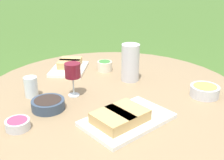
# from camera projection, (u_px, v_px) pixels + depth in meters

# --- Properties ---
(dining_table) EXTENTS (1.46, 1.46, 0.74)m
(dining_table) POSITION_uv_depth(u_px,v_px,m) (112.00, 106.00, 1.60)
(dining_table) COLOR #4C4C51
(dining_table) RESTS_ON ground_plane
(water_pitcher) EXTENTS (0.11, 0.11, 0.22)m
(water_pitcher) POSITION_uv_depth(u_px,v_px,m) (130.00, 63.00, 1.66)
(water_pitcher) COLOR silver
(water_pitcher) RESTS_ON dining_table
(wine_glass) EXTENTS (0.08, 0.08, 0.18)m
(wine_glass) POSITION_uv_depth(u_px,v_px,m) (73.00, 72.00, 1.45)
(wine_glass) COLOR silver
(wine_glass) RESTS_ON dining_table
(platter_bread_main) EXTENTS (0.35, 0.35, 0.06)m
(platter_bread_main) POSITION_uv_depth(u_px,v_px,m) (69.00, 66.00, 1.86)
(platter_bread_main) COLOR white
(platter_bread_main) RESTS_ON dining_table
(platter_charcuterie) EXTENTS (0.26, 0.40, 0.07)m
(platter_charcuterie) POSITION_uv_depth(u_px,v_px,m) (124.00, 118.00, 1.23)
(platter_charcuterie) COLOR white
(platter_charcuterie) RESTS_ON dining_table
(bowl_fries) EXTENTS (0.15, 0.15, 0.06)m
(bowl_fries) POSITION_uv_depth(u_px,v_px,m) (205.00, 90.00, 1.48)
(bowl_fries) COLOR silver
(bowl_fries) RESTS_ON dining_table
(bowl_salad) EXTENTS (0.09, 0.09, 0.06)m
(bowl_salad) POSITION_uv_depth(u_px,v_px,m) (105.00, 66.00, 1.84)
(bowl_salad) COLOR beige
(bowl_salad) RESTS_ON dining_table
(bowl_olives) EXTENTS (0.16, 0.16, 0.05)m
(bowl_olives) POSITION_uv_depth(u_px,v_px,m) (48.00, 104.00, 1.35)
(bowl_olives) COLOR #334256
(bowl_olives) RESTS_ON dining_table
(bowl_dip_red) EXTENTS (0.10, 0.10, 0.04)m
(bowl_dip_red) POSITION_uv_depth(u_px,v_px,m) (18.00, 124.00, 1.19)
(bowl_dip_red) COLOR silver
(bowl_dip_red) RESTS_ON dining_table
(cup_water_near) EXTENTS (0.07, 0.07, 0.11)m
(cup_water_near) POSITION_uv_depth(u_px,v_px,m) (31.00, 87.00, 1.47)
(cup_water_near) COLOR silver
(cup_water_near) RESTS_ON dining_table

